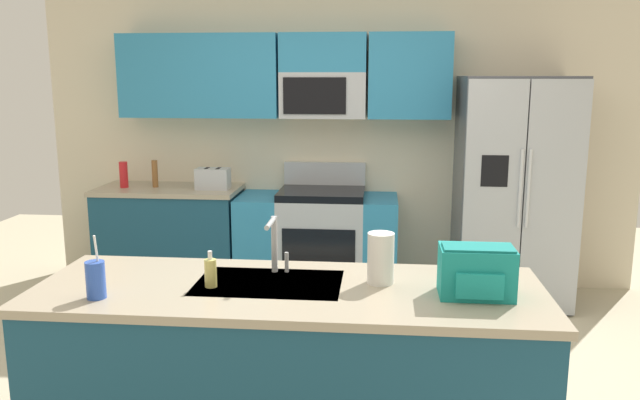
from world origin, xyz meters
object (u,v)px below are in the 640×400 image
Objects in this scene: refrigerator at (513,192)px; sink_faucet at (275,240)px; backpack at (477,271)px; paper_towel_roll at (381,258)px; toaster at (213,179)px; soap_dispenser at (211,272)px; range_oven at (318,242)px; pepper_mill at (155,174)px; drink_cup_blue at (96,280)px; bottle_red at (124,175)px.

sink_faucet is (-1.59, -2.25, 0.14)m from refrigerator.
paper_towel_roll is at bearing 161.40° from backpack.
toaster is 1.65× the size of soap_dispenser.
range_oven is at bearing 102.55° from paper_towel_roll.
toaster is 0.53m from pepper_mill.
drink_cup_blue is 1.27m from paper_towel_roll.
pepper_mill is 2.80m from soap_dispenser.
paper_towel_roll reaches higher than range_oven.
paper_towel_roll is at bearing 9.46° from soap_dispenser.
refrigerator is at bearing 53.20° from soap_dispenser.
soap_dispenser is (-1.85, -2.47, 0.04)m from refrigerator.
range_oven is 2.88m from drink_cup_blue.
backpack reaches higher than range_oven.
bottle_red is (-1.68, -0.05, 0.57)m from range_oven.
refrigerator is at bearing -0.43° from bottle_red.
sink_faucet is 1.17× the size of paper_towel_roll.
range_oven is 2.61m from soap_dispenser.
range_oven is 1.53m from pepper_mill.
toaster is 1.19× the size of pepper_mill.
soap_dispenser is at bearing -75.25° from toaster.
pepper_mill is 3.49m from backpack.
drink_cup_blue reaches higher than backpack.
refrigerator is 2.76m from sink_faucet.
toaster is 0.88× the size of backpack.
soap_dispenser is (0.46, 0.19, -0.02)m from drink_cup_blue.
toaster is at bearing -0.40° from bottle_red.
refrigerator reaches higher than backpack.
refrigerator reaches higher than sink_faucet.
range_oven is 5.67× the size of paper_towel_roll.
drink_cup_blue reaches higher than paper_towel_roll.
sink_faucet is 0.53m from paper_towel_roll.
soap_dispenser is at bearing -59.93° from bottle_red.
backpack reaches higher than toaster.
bottle_red is at bearing 110.18° from drink_cup_blue.
sink_faucet reaches higher than toaster.
pepper_mill is at bearing 129.05° from paper_towel_roll.
soap_dispenser is at bearing 23.05° from drink_cup_blue.
refrigerator is 3.52m from drink_cup_blue.
pepper_mill is 1.38× the size of soap_dispenser.
refrigerator is 3.03m from pepper_mill.
refrigerator is 7.71× the size of paper_towel_roll.
range_oven is at bearing 1.60° from bottle_red.
drink_cup_blue reaches higher than range_oven.
sink_faucet is at bearing -58.09° from pepper_mill.
drink_cup_blue is 1.66m from backpack.
toaster is (-2.50, 0.02, 0.07)m from refrigerator.
paper_towel_roll is (1.96, -2.41, 0.00)m from pepper_mill.
range_oven is 5.78× the size of pepper_mill.
range_oven is 0.74× the size of refrigerator.
sink_faucet is (0.92, -2.27, 0.08)m from toaster.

